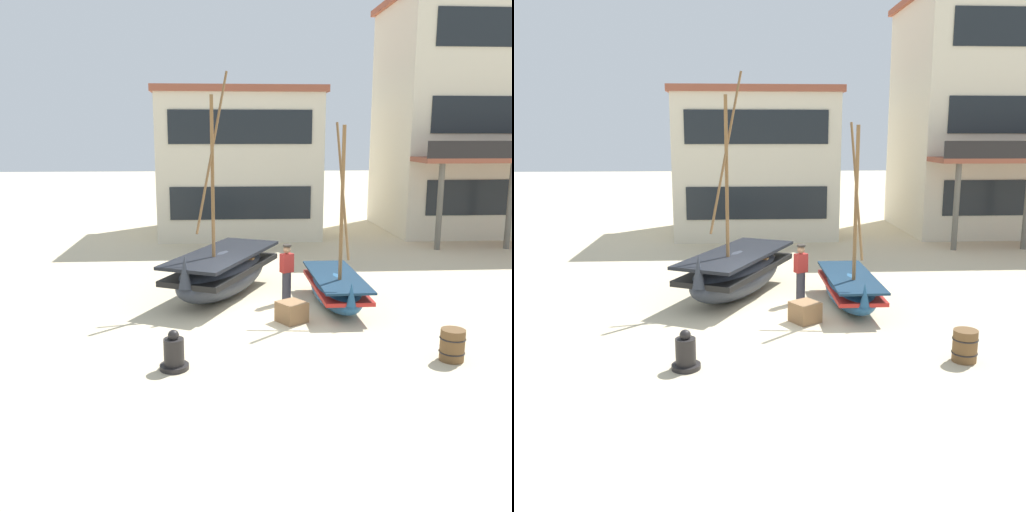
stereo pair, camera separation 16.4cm
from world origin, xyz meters
The scene contains 9 objects.
ground_plane centered at (0.00, 0.00, 0.00)m, with size 120.00×120.00×0.00m, color beige.
fishing_boat_near_left centered at (2.25, 0.72, 0.50)m, with size 1.32×3.94×5.10m.
fishing_boat_centre_large centered at (-0.94, 1.96, 0.73)m, with size 3.73×5.17×6.54m.
fisherman_by_hull centered at (0.90, 1.16, 0.83)m, with size 0.42×0.36×1.68m.
capstan_winch centered at (-2.01, -3.56, 0.33)m, with size 0.61×0.61×0.85m.
wooden_barrel centered at (3.92, -3.50, 0.35)m, with size 0.56×0.56×0.70m.
cargo_crate centered at (0.81, -0.68, 0.27)m, with size 0.64×0.64×0.54m, color olive.
harbor_building_main centered at (-0.03, 13.27, 3.42)m, with size 7.65×6.17×6.83m.
harbor_building_annex centered at (12.66, 13.47, 5.55)m, with size 10.95×9.06×11.10m.
Camera 1 is at (-1.09, -14.84, 4.80)m, focal length 40.34 mm.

